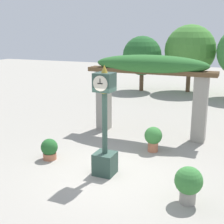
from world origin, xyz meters
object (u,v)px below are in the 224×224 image
at_px(potted_plant_near_left, 153,137).
at_px(potted_plant_near_right, 49,149).
at_px(pedestal_clock, 105,131).
at_px(potted_plant_far_left, 188,183).

height_order(potted_plant_near_left, potted_plant_near_right, potted_plant_near_left).
relative_size(pedestal_clock, potted_plant_near_left, 3.62).
xyz_separation_m(pedestal_clock, potted_plant_near_right, (-2.05, 0.26, -0.92)).
height_order(pedestal_clock, potted_plant_near_right, pedestal_clock).
distance_m(potted_plant_near_left, potted_plant_far_left, 3.32).
distance_m(potted_plant_near_right, potted_plant_far_left, 4.58).
bearing_deg(potted_plant_far_left, pedestal_clock, 165.07).
bearing_deg(pedestal_clock, potted_plant_near_right, 172.66).
distance_m(pedestal_clock, potted_plant_near_right, 2.26).
relative_size(pedestal_clock, potted_plant_far_left, 3.41).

